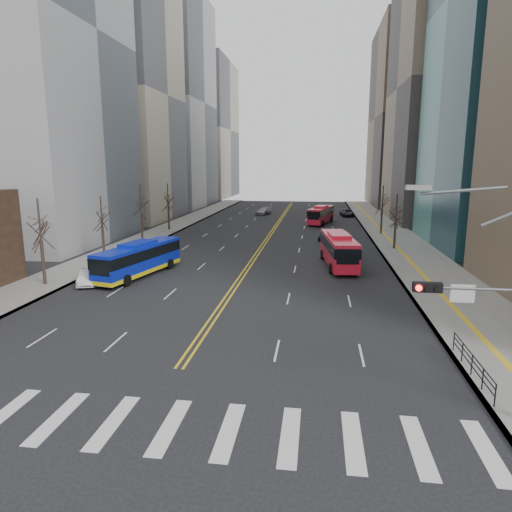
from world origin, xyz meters
TOP-DOWN VIEW (x-y plane):
  - ground at (0.00, 0.00)m, footprint 220.00×220.00m
  - sidewalk_right at (17.50, 45.00)m, footprint 7.00×130.00m
  - sidewalk_left at (-16.50, 45.00)m, footprint 5.00×130.00m
  - crosswalk at (0.00, 0.00)m, footprint 26.70×4.00m
  - centerline at (0.00, 55.00)m, footprint 0.55×100.00m
  - office_towers at (0.12, 68.51)m, footprint 83.00×134.00m
  - signal_mast at (13.77, 2.00)m, footprint 5.37×0.37m
  - pedestrian_railing at (14.30, 6.00)m, footprint 0.06×6.06m
  - street_trees at (-7.18, 34.55)m, footprint 35.20×47.20m
  - blue_bus at (-9.36, 23.34)m, footprint 4.68×11.07m
  - red_bus_near at (8.94, 29.94)m, footprint 3.60×10.70m
  - red_bus_far at (7.36, 62.91)m, footprint 4.64×10.00m
  - car_white at (-12.50, 19.88)m, footprint 2.47×4.16m
  - car_dark_mid at (8.22, 45.76)m, footprint 2.97×4.35m
  - car_silver at (-4.02, 75.70)m, footprint 3.32×5.17m
  - car_dark_far at (12.50, 74.82)m, footprint 2.78×5.10m

SIDE VIEW (x-z plane):
  - ground at x=0.00m, z-range 0.00..0.00m
  - crosswalk at x=0.00m, z-range 0.00..0.01m
  - centerline at x=0.00m, z-range 0.00..0.01m
  - sidewalk_right at x=17.50m, z-range 0.00..0.15m
  - sidewalk_left at x=-16.50m, z-range 0.00..0.15m
  - car_white at x=-12.50m, z-range 0.00..1.30m
  - car_dark_far at x=12.50m, z-range 0.00..1.36m
  - car_dark_mid at x=8.22m, z-range 0.00..1.38m
  - car_silver at x=-4.02m, z-range 0.00..1.39m
  - pedestrian_railing at x=14.30m, z-range 0.31..1.33m
  - blue_bus at x=-9.36m, z-range 0.08..3.26m
  - red_bus_far at x=7.36m, z-range 0.18..3.31m
  - red_bus_near at x=8.94m, z-range 0.19..3.54m
  - signal_mast at x=13.77m, z-range 0.16..9.55m
  - street_trees at x=-7.18m, z-range 1.07..8.67m
  - office_towers at x=0.12m, z-range -5.08..52.92m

